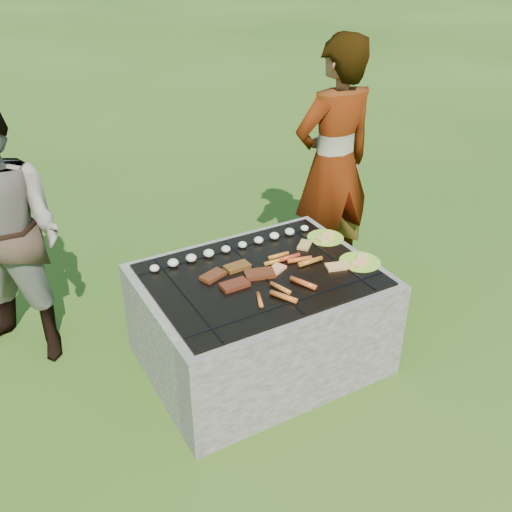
# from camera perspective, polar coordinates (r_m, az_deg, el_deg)

# --- Properties ---
(lawn) EXTENTS (60.00, 60.00, 0.00)m
(lawn) POSITION_cam_1_polar(r_m,az_deg,el_deg) (3.51, 0.41, -10.31)
(lawn) COLOR #254A12
(lawn) RESTS_ON ground
(fire_pit) EXTENTS (1.30, 1.00, 0.62)m
(fire_pit) POSITION_cam_1_polar(r_m,az_deg,el_deg) (3.34, 0.42, -6.61)
(fire_pit) COLOR #A9A296
(fire_pit) RESTS_ON ground
(mushrooms) EXTENTS (1.05, 0.06, 0.04)m
(mushrooms) POSITION_cam_1_polar(r_m,az_deg,el_deg) (3.37, -2.48, 0.88)
(mushrooms) COLOR beige
(mushrooms) RESTS_ON fire_pit
(pork_slabs) EXTENTS (0.40, 0.25, 0.02)m
(pork_slabs) POSITION_cam_1_polar(r_m,az_deg,el_deg) (3.12, -1.71, -1.94)
(pork_slabs) COLOR brown
(pork_slabs) RESTS_ON fire_pit
(sausages) EXTENTS (0.55, 0.47, 0.03)m
(sausages) POSITION_cam_1_polar(r_m,az_deg,el_deg) (3.14, 3.41, -1.73)
(sausages) COLOR orange
(sausages) RESTS_ON fire_pit
(bread_on_grate) EXTENTS (0.46, 0.42, 0.02)m
(bread_on_grate) POSITION_cam_1_polar(r_m,az_deg,el_deg) (3.27, 5.23, -0.51)
(bread_on_grate) COLOR #EDAE79
(bread_on_grate) RESTS_ON fire_pit
(plate_far) EXTENTS (0.29, 0.29, 0.03)m
(plate_far) POSITION_cam_1_polar(r_m,az_deg,el_deg) (3.55, 6.95, 1.78)
(plate_far) COLOR #F9FF3C
(plate_far) RESTS_ON fire_pit
(plate_near) EXTENTS (0.29, 0.29, 0.03)m
(plate_near) POSITION_cam_1_polar(r_m,az_deg,el_deg) (3.32, 10.34, -0.62)
(plate_near) COLOR #CCFC3C
(plate_near) RESTS_ON fire_pit
(cook) EXTENTS (0.64, 0.43, 1.73)m
(cook) POSITION_cam_1_polar(r_m,az_deg,el_deg) (3.98, 7.73, 9.02)
(cook) COLOR gray
(cook) RESTS_ON ground
(bystander) EXTENTS (0.96, 0.96, 1.57)m
(bystander) POSITION_cam_1_polar(r_m,az_deg,el_deg) (3.43, -24.05, 1.54)
(bystander) COLOR #A39188
(bystander) RESTS_ON ground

